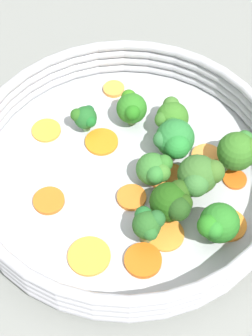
# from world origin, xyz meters

# --- Properties ---
(ground_plane) EXTENTS (4.00, 4.00, 0.00)m
(ground_plane) POSITION_xyz_m (0.00, 0.00, 0.00)
(ground_plane) COLOR gray
(skillet) EXTENTS (0.36, 0.36, 0.01)m
(skillet) POSITION_xyz_m (0.00, 0.00, 0.01)
(skillet) COLOR #B2B5B7
(skillet) RESTS_ON ground_plane
(skillet_rim_wall) EXTENTS (0.37, 0.37, 0.05)m
(skillet_rim_wall) POSITION_xyz_m (0.00, 0.00, 0.04)
(skillet_rim_wall) COLOR #B3B3B9
(skillet_rim_wall) RESTS_ON skillet
(carrot_slice_0) EXTENTS (0.05, 0.05, 0.00)m
(carrot_slice_0) POSITION_xyz_m (0.01, 0.06, 0.01)
(carrot_slice_0) COLOR orange
(carrot_slice_0) RESTS_ON skillet
(carrot_slice_1) EXTENTS (0.05, 0.05, 0.00)m
(carrot_slice_1) POSITION_xyz_m (-0.02, 0.12, 0.01)
(carrot_slice_1) COLOR orange
(carrot_slice_1) RESTS_ON skillet
(carrot_slice_2) EXTENTS (0.05, 0.05, 0.00)m
(carrot_slice_2) POSITION_xyz_m (0.03, -0.03, 0.01)
(carrot_slice_2) COLOR orange
(carrot_slice_2) RESTS_ON skillet
(carrot_slice_3) EXTENTS (0.06, 0.06, 0.00)m
(carrot_slice_3) POSITION_xyz_m (-0.11, -0.05, 0.01)
(carrot_slice_3) COLOR orange
(carrot_slice_3) RESTS_ON skillet
(carrot_slice_4) EXTENTS (0.03, 0.03, 0.00)m
(carrot_slice_4) POSITION_xyz_m (0.04, -0.04, 0.01)
(carrot_slice_4) COLOR orange
(carrot_slice_4) RESTS_ON skillet
(carrot_slice_5) EXTENTS (0.05, 0.05, 0.01)m
(carrot_slice_5) POSITION_xyz_m (0.09, -0.05, 0.01)
(carrot_slice_5) COLOR orange
(carrot_slice_5) RESTS_ON skillet
(carrot_slice_6) EXTENTS (0.06, 0.06, 0.00)m
(carrot_slice_6) POSITION_xyz_m (0.03, -0.13, 0.01)
(carrot_slice_6) COLOR orange
(carrot_slice_6) RESTS_ON skillet
(carrot_slice_7) EXTENTS (0.04, 0.04, 0.01)m
(carrot_slice_7) POSITION_xyz_m (-0.02, -0.03, 0.01)
(carrot_slice_7) COLOR orange
(carrot_slice_7) RESTS_ON skillet
(carrot_slice_8) EXTENTS (0.06, 0.06, 0.00)m
(carrot_slice_8) POSITION_xyz_m (-0.03, -0.09, 0.01)
(carrot_slice_8) COLOR orange
(carrot_slice_8) RESTS_ON skillet
(carrot_slice_9) EXTENTS (0.03, 0.03, 0.00)m
(carrot_slice_9) POSITION_xyz_m (0.09, -0.10, 0.01)
(carrot_slice_9) COLOR orange
(carrot_slice_9) RESTS_ON skillet
(carrot_slice_10) EXTENTS (0.04, 0.04, 0.01)m
(carrot_slice_10) POSITION_xyz_m (0.09, 0.11, 0.01)
(carrot_slice_10) COLOR orange
(carrot_slice_10) RESTS_ON skillet
(carrot_slice_11) EXTENTS (0.06, 0.06, 0.01)m
(carrot_slice_11) POSITION_xyz_m (-0.07, -0.09, 0.01)
(carrot_slice_11) COLOR #DD5F14
(carrot_slice_11) RESTS_ON skillet
(carrot_slice_12) EXTENTS (0.04, 0.04, 0.00)m
(carrot_slice_12) POSITION_xyz_m (0.03, -0.02, 0.01)
(carrot_slice_12) COLOR orange
(carrot_slice_12) RESTS_ON skillet
(carrot_slice_13) EXTENTS (0.05, 0.05, 0.00)m
(carrot_slice_13) POSITION_xyz_m (-0.09, 0.04, 0.01)
(carrot_slice_13) COLOR orange
(carrot_slice_13) RESTS_ON skillet
(broccoli_floret_0) EXTENTS (0.03, 0.03, 0.04)m
(broccoli_floret_0) POSITION_xyz_m (0.02, 0.09, 0.03)
(broccoli_floret_0) COLOR #7BB06D
(broccoli_floret_0) RESTS_ON skillet
(broccoli_floret_1) EXTENTS (0.05, 0.05, 0.05)m
(broccoli_floret_1) POSITION_xyz_m (-0.00, -0.08, 0.04)
(broccoli_floret_1) COLOR #6A9456
(broccoli_floret_1) RESTS_ON skillet
(broccoli_floret_2) EXTENTS (0.05, 0.05, 0.06)m
(broccoli_floret_2) POSITION_xyz_m (0.04, -0.08, 0.05)
(broccoli_floret_2) COLOR #799E5B
(broccoli_floret_2) RESTS_ON skillet
(broccoli_floret_3) EXTENTS (0.04, 0.04, 0.05)m
(broccoli_floret_3) POSITION_xyz_m (-0.04, -0.08, 0.04)
(broccoli_floret_3) COLOR #6D874E
(broccoli_floret_3) RESTS_ON skillet
(broccoli_floret_4) EXTENTS (0.05, 0.05, 0.06)m
(broccoli_floret_4) POSITION_xyz_m (0.10, -0.09, 0.04)
(broccoli_floret_4) COLOR olive
(broccoli_floret_4) RESTS_ON skillet
(broccoli_floret_5) EXTENTS (0.04, 0.04, 0.05)m
(broccoli_floret_5) POSITION_xyz_m (0.09, 0.01, 0.04)
(broccoli_floret_5) COLOR #87B16C
(broccoli_floret_5) RESTS_ON skillet
(broccoli_floret_6) EXTENTS (0.05, 0.04, 0.05)m
(broccoli_floret_6) POSITION_xyz_m (0.00, -0.13, 0.04)
(broccoli_floret_6) COLOR #83B66A
(broccoli_floret_6) RESTS_ON skillet
(broccoli_floret_7) EXTENTS (0.05, 0.05, 0.05)m
(broccoli_floret_7) POSITION_xyz_m (0.06, -0.02, 0.04)
(broccoli_floret_7) COLOR #7D9C57
(broccoli_floret_7) RESTS_ON skillet
(broccoli_floret_8) EXTENTS (0.04, 0.04, 0.05)m
(broccoli_floret_8) POSITION_xyz_m (0.06, 0.05, 0.04)
(broccoli_floret_8) COLOR olive
(broccoli_floret_8) RESTS_ON skillet
(broccoli_floret_9) EXTENTS (0.04, 0.04, 0.04)m
(broccoli_floret_9) POSITION_xyz_m (0.02, -0.03, 0.04)
(broccoli_floret_9) COLOR #76A351
(broccoli_floret_9) RESTS_ON skillet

